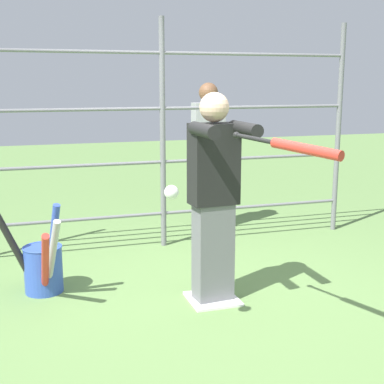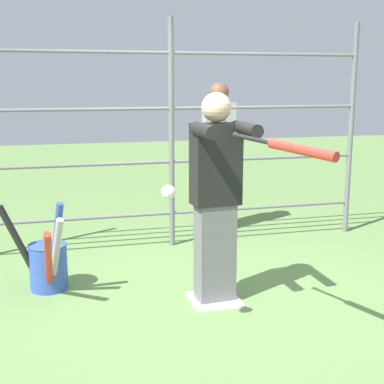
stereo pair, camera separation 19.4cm
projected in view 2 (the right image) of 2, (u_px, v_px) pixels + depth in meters
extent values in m
plane|color=#608447|center=(215.00, 300.00, 4.44)|extent=(24.00, 24.00, 0.00)
cube|color=white|center=(215.00, 299.00, 4.43)|extent=(0.40, 0.40, 0.02)
cylinder|color=slate|center=(351.00, 131.00, 6.24)|extent=(0.06, 0.06, 2.44)
cylinder|color=slate|center=(171.00, 135.00, 5.70)|extent=(0.06, 0.06, 2.44)
cylinder|color=slate|center=(172.00, 213.00, 5.88)|extent=(4.30, 0.04, 0.04)
cylinder|color=slate|center=(172.00, 162.00, 5.76)|extent=(4.30, 0.04, 0.04)
cylinder|color=slate|center=(171.00, 108.00, 5.65)|extent=(4.30, 0.04, 0.04)
cylinder|color=slate|center=(171.00, 53.00, 5.53)|extent=(4.30, 0.04, 0.04)
cube|color=slate|center=(215.00, 253.00, 4.35)|extent=(0.32, 0.22, 0.82)
cube|color=black|center=(216.00, 164.00, 4.20)|extent=(0.39, 0.24, 0.64)
sphere|color=beige|center=(216.00, 107.00, 4.11)|extent=(0.23, 0.23, 0.23)
cylinder|color=black|center=(246.00, 129.00, 3.98)|extent=(0.10, 0.46, 0.10)
cylinder|color=black|center=(204.00, 130.00, 3.87)|extent=(0.10, 0.46, 0.10)
sphere|color=black|center=(236.00, 135.00, 3.72)|extent=(0.05, 0.05, 0.05)
cylinder|color=black|center=(253.00, 139.00, 3.58)|extent=(0.16, 0.33, 0.05)
cylinder|color=red|center=(302.00, 150.00, 3.25)|extent=(0.26, 0.51, 0.10)
sphere|color=white|center=(168.00, 192.00, 3.51)|extent=(0.10, 0.10, 0.10)
cylinder|color=#3351B2|center=(48.00, 267.00, 4.65)|extent=(0.32, 0.32, 0.40)
torus|color=#3351B2|center=(47.00, 245.00, 4.61)|extent=(0.34, 0.34, 0.01)
cylinder|color=#B2B2B7|center=(56.00, 255.00, 4.42)|extent=(0.17, 0.38, 0.70)
cylinder|color=black|center=(21.00, 247.00, 4.53)|extent=(0.36, 0.10, 0.76)
cylinder|color=red|center=(49.00, 262.00, 4.31)|extent=(0.07, 0.58, 0.66)
cylinder|color=#334CB2|center=(56.00, 247.00, 4.45)|extent=(0.17, 0.31, 0.80)
cube|color=#3F3F47|center=(218.00, 194.00, 6.51)|extent=(0.29, 0.18, 0.88)
cube|color=#99999E|center=(219.00, 131.00, 6.35)|extent=(0.37, 0.20, 0.66)
sphere|color=brown|center=(219.00, 92.00, 6.26)|extent=(0.23, 0.23, 0.23)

